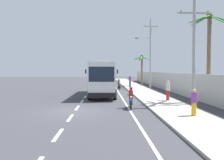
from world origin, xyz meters
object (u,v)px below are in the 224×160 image
at_px(coach_bus_foreground, 103,77).
at_px(motorcycle_beside_bus, 119,85).
at_px(utility_pole_mid, 150,52).
at_px(pedestrian_midwalk, 194,102).
at_px(pedestrian_near_kerb, 130,81).
at_px(pedestrian_far_walk, 168,90).
at_px(utility_pole_nearest, 194,49).
at_px(palm_second, 209,41).
at_px(palm_nearest, 142,63).
at_px(motorcycle_trailing, 131,100).

bearing_deg(coach_bus_foreground, motorcycle_beside_bus, 75.34).
bearing_deg(utility_pole_mid, pedestrian_midwalk, -93.98).
relative_size(coach_bus_foreground, pedestrian_near_kerb, 6.04).
relative_size(coach_bus_foreground, pedestrian_far_walk, 6.21).
distance_m(coach_bus_foreground, pedestrian_near_kerb, 11.30).
bearing_deg(coach_bus_foreground, utility_pole_nearest, -48.00).
distance_m(coach_bus_foreground, pedestrian_midwalk, 13.38).
bearing_deg(palm_second, pedestrian_midwalk, -120.56).
height_order(motorcycle_beside_bus, pedestrian_far_walk, pedestrian_far_walk).
xyz_separation_m(motorcycle_beside_bus, palm_nearest, (4.18, 4.87, 3.31)).
relative_size(pedestrian_near_kerb, pedestrian_far_walk, 1.03).
distance_m(motorcycle_trailing, utility_pole_nearest, 6.32).
height_order(motorcycle_trailing, utility_pole_nearest, utility_pole_nearest).
xyz_separation_m(pedestrian_near_kerb, pedestrian_midwalk, (1.24, -22.71, -0.13)).
bearing_deg(coach_bus_foreground, motorcycle_trailing, -76.65).
relative_size(coach_bus_foreground, motorcycle_trailing, 5.53).
xyz_separation_m(coach_bus_foreground, palm_second, (8.87, -6.27, 3.28)).
xyz_separation_m(pedestrian_far_walk, utility_pole_nearest, (1.31, -2.45, 3.41)).
bearing_deg(pedestrian_far_walk, utility_pole_mid, 47.80).
bearing_deg(palm_second, pedestrian_near_kerb, 105.84).
xyz_separation_m(pedestrian_midwalk, palm_second, (3.51, 5.95, 4.32)).
bearing_deg(utility_pole_nearest, pedestrian_midwalk, -110.55).
height_order(pedestrian_midwalk, palm_nearest, palm_nearest).
bearing_deg(pedestrian_far_walk, palm_second, -54.04).
height_order(motorcycle_beside_bus, pedestrian_near_kerb, pedestrian_near_kerb).
relative_size(pedestrian_near_kerb, palm_second, 0.24).
distance_m(pedestrian_midwalk, utility_pole_nearest, 5.89).
distance_m(coach_bus_foreground, utility_pole_mid, 11.26).
relative_size(coach_bus_foreground, motorcycle_beside_bus, 5.53).
xyz_separation_m(pedestrian_near_kerb, palm_nearest, (2.33, 3.04, 2.88)).
bearing_deg(motorcycle_trailing, coach_bus_foreground, 103.35).
height_order(motorcycle_beside_bus, palm_nearest, palm_nearest).
bearing_deg(pedestrian_near_kerb, motorcycle_beside_bus, 95.37).
height_order(motorcycle_beside_bus, utility_pole_nearest, utility_pole_nearest).
bearing_deg(pedestrian_near_kerb, pedestrian_midwalk, 143.81).
distance_m(motorcycle_trailing, pedestrian_midwalk, 4.85).
xyz_separation_m(motorcycle_beside_bus, palm_second, (6.60, -14.93, 4.61)).
xyz_separation_m(coach_bus_foreground, palm_nearest, (6.44, 13.53, 1.97)).
relative_size(palm_nearest, palm_second, 0.71).
distance_m(pedestrian_near_kerb, utility_pole_mid, 5.53).
xyz_separation_m(motorcycle_beside_bus, pedestrian_far_walk, (3.44, -14.00, 0.40)).
distance_m(utility_pole_nearest, utility_pole_mid, 16.12).
bearing_deg(utility_pole_nearest, pedestrian_near_kerb, 99.02).
distance_m(pedestrian_far_walk, utility_pole_mid, 14.36).
bearing_deg(palm_second, pedestrian_far_walk, 163.66).
relative_size(motorcycle_trailing, utility_pole_mid, 0.19).
height_order(motorcycle_beside_bus, utility_pole_mid, utility_pole_mid).
distance_m(coach_bus_foreground, palm_second, 11.34).
xyz_separation_m(pedestrian_midwalk, pedestrian_far_walk, (0.35, 6.88, 0.10)).
height_order(motorcycle_trailing, utility_pole_mid, utility_pole_mid).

